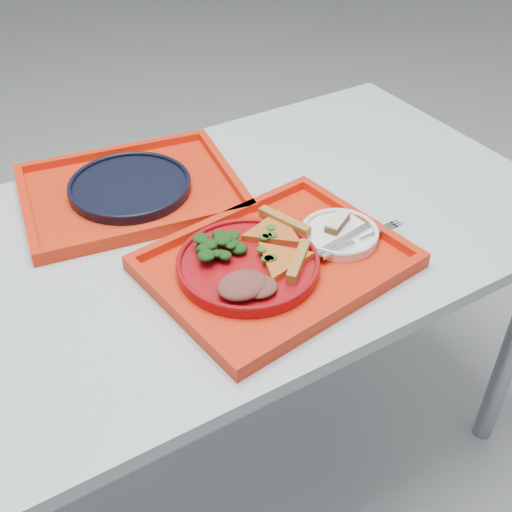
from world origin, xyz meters
The scene contains 14 objects.
ground centered at (0.00, 0.00, 0.00)m, with size 10.00×10.00×0.00m, color gray.
table centered at (0.00, 0.00, 0.68)m, with size 1.60×0.80×0.75m.
tray_main centered at (0.12, -0.16, 0.76)m, with size 0.45×0.35×0.01m, color red.
tray_far centered at (-0.02, 0.21, 0.76)m, with size 0.45×0.35×0.01m, color red.
dinner_plate centered at (0.06, -0.15, 0.77)m, with size 0.26×0.26×0.02m, color maroon.
side_plate centered at (0.26, -0.16, 0.77)m, with size 0.15×0.15×0.01m, color white.
navy_plate centered at (-0.02, 0.21, 0.77)m, with size 0.26×0.26×0.02m, color black.
pizza_slice_a centered at (0.12, -0.18, 0.79)m, with size 0.12×0.11×0.02m, color orange, non-canonical shape.
pizza_slice_b centered at (0.15, -0.10, 0.79)m, with size 0.13×0.11×0.02m, color orange, non-canonical shape.
salad_heap centered at (0.03, -0.10, 0.80)m, with size 0.08×0.07×0.04m, color black.
meat_portion centered at (0.02, -0.21, 0.79)m, with size 0.09×0.07×0.03m, color brown.
dessert_bar centered at (0.27, -0.14, 0.79)m, with size 0.07×0.05×0.02m.
knife centered at (0.26, -0.18, 0.78)m, with size 0.18×0.02×0.01m, color silver.
fork centered at (0.28, -0.20, 0.78)m, with size 0.18×0.02×0.01m, color silver.
Camera 1 is at (-0.39, -0.92, 1.52)m, focal length 45.00 mm.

